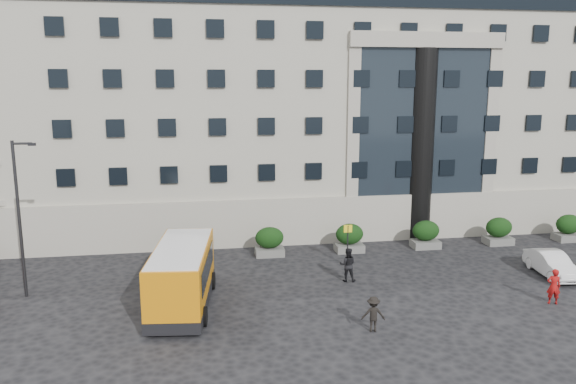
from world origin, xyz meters
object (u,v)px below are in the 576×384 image
object	(u,v)px
hedge_d	(426,234)
hedge_f	(569,228)
hedge_a	(186,245)
bus_stop_sign	(348,238)
street_lamp	(20,213)
hedge_b	(270,241)
pedestrian_a	(554,286)
pedestrian_b	(348,265)
pedestrian_c	(373,314)
red_truck	(33,214)
minibus	(182,274)
white_taxi	(552,264)
parked_car_d	(66,221)
hedge_c	(349,238)
hedge_e	(499,231)

from	to	relation	value
hedge_d	hedge_f	distance (m)	10.40
hedge_a	bus_stop_sign	distance (m)	9.94
hedge_a	street_lamp	size ratio (longest dim) A/B	0.23
hedge_b	pedestrian_a	xyz separation A→B (m)	(12.80, -10.07, -0.03)
pedestrian_b	pedestrian_c	bearing A→B (deg)	99.42
bus_stop_sign	red_truck	distance (m)	22.76
hedge_b	hedge_f	bearing A→B (deg)	0.00
hedge_b	hedge_d	xyz separation A→B (m)	(10.40, 0.00, 0.00)
hedge_d	minibus	xyz separation A→B (m)	(-15.65, -7.43, 0.74)
street_lamp	pedestrian_a	world-z (taller)	street_lamp
white_taxi	pedestrian_b	size ratio (longest dim) A/B	2.18
parked_car_d	hedge_d	bearing A→B (deg)	-23.98
pedestrian_a	pedestrian_c	distance (m)	9.87
bus_stop_sign	minibus	xyz separation A→B (m)	(-9.55, -4.63, -0.07)
parked_car_d	pedestrian_c	world-z (taller)	pedestrian_c
hedge_c	hedge_f	size ratio (longest dim) A/B	1.00
hedge_c	hedge_e	distance (m)	10.40
red_truck	street_lamp	bearing A→B (deg)	-85.85
hedge_e	hedge_a	bearing A→B (deg)	180.00
bus_stop_sign	pedestrian_b	distance (m)	2.70
pedestrian_b	pedestrian_c	xyz separation A→B (m)	(-0.57, -6.33, -0.15)
hedge_c	pedestrian_c	distance (m)	11.81
hedge_b	pedestrian_c	bearing A→B (deg)	-75.26
hedge_a	street_lamp	xyz separation A→B (m)	(-7.94, -4.80, 3.44)
minibus	white_taxi	xyz separation A→B (m)	(20.54, 1.15, -0.99)
red_truck	pedestrian_b	xyz separation A→B (m)	(19.61, -12.81, -0.61)
red_truck	parked_car_d	distance (m)	2.28
white_taxi	bus_stop_sign	bearing A→B (deg)	167.68
hedge_d	street_lamp	distance (m)	24.27
hedge_e	white_taxi	size ratio (longest dim) A/B	0.45
minibus	parked_car_d	world-z (taller)	minibus
pedestrian_b	minibus	bearing A→B (deg)	28.14
hedge_f	street_lamp	distance (m)	34.45
pedestrian_a	hedge_f	bearing A→B (deg)	-109.75
street_lamp	hedge_c	bearing A→B (deg)	14.67
hedge_c	red_truck	distance (m)	22.49
hedge_a	pedestrian_a	size ratio (longest dim) A/B	1.02
white_taxi	hedge_c	bearing A→B (deg)	153.35
street_lamp	pedestrian_c	size ratio (longest dim) A/B	5.01
hedge_b	bus_stop_sign	size ratio (longest dim) A/B	0.73
hedge_c	minibus	bearing A→B (deg)	-144.57
hedge_e	parked_car_d	bearing A→B (deg)	164.49
hedge_e	pedestrian_a	world-z (taller)	hedge_e
street_lamp	bus_stop_sign	xyz separation A→B (m)	(17.44, 2.00, -2.64)
pedestrian_b	hedge_b	bearing A→B (deg)	-41.00
hedge_e	minibus	distance (m)	22.15
hedge_f	pedestrian_b	distance (m)	17.97
hedge_e	bus_stop_sign	distance (m)	11.67
hedge_f	pedestrian_b	size ratio (longest dim) A/B	0.97
hedge_a	red_truck	xyz separation A→B (m)	(-10.78, 7.52, 0.63)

